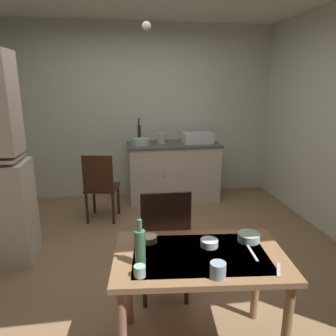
# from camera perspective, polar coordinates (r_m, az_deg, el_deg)

# --- Properties ---
(ground_plane) EXTENTS (5.29, 5.29, 0.00)m
(ground_plane) POSITION_cam_1_polar(r_m,az_deg,el_deg) (3.50, -3.45, -15.17)
(ground_plane) COLOR #8B6B4A
(wall_back) EXTENTS (4.39, 0.10, 2.63)m
(wall_back) POSITION_cam_1_polar(r_m,az_deg,el_deg) (5.03, -5.81, 9.91)
(wall_back) COLOR silver
(wall_back) RESTS_ON ground
(counter_cabinet) EXTENTS (1.37, 0.64, 0.88)m
(counter_cabinet) POSITION_cam_1_polar(r_m,az_deg,el_deg) (4.89, 0.96, -0.60)
(counter_cabinet) COLOR beige
(counter_cabinet) RESTS_ON ground
(sink_basin) EXTENTS (0.44, 0.34, 0.15)m
(sink_basin) POSITION_cam_1_polar(r_m,az_deg,el_deg) (4.85, 5.33, 5.47)
(sink_basin) COLOR white
(sink_basin) RESTS_ON counter_cabinet
(hand_pump) EXTENTS (0.05, 0.27, 0.39)m
(hand_pump) POSITION_cam_1_polar(r_m,az_deg,el_deg) (4.74, -5.20, 6.38)
(hand_pump) COLOR #232328
(hand_pump) RESTS_ON counter_cabinet
(mixing_bowl_counter) EXTENTS (0.26, 0.26, 0.10)m
(mixing_bowl_counter) POSITION_cam_1_polar(r_m,az_deg,el_deg) (4.67, -4.92, 4.76)
(mixing_bowl_counter) COLOR #ADD1C1
(mixing_bowl_counter) RESTS_ON counter_cabinet
(stoneware_crock) EXTENTS (0.13, 0.13, 0.15)m
(stoneware_crock) POSITION_cam_1_polar(r_m,az_deg,el_deg) (4.78, -1.23, 5.38)
(stoneware_crock) COLOR beige
(stoneware_crock) RESTS_ON counter_cabinet
(dining_table) EXTENTS (1.13, 0.76, 0.72)m
(dining_table) POSITION_cam_1_polar(r_m,az_deg,el_deg) (2.13, 5.69, -17.57)
(dining_table) COLOR #996E47
(dining_table) RESTS_ON ground
(chair_far_side) EXTENTS (0.41, 0.41, 0.98)m
(chair_far_side) POSITION_cam_1_polar(r_m,az_deg,el_deg) (2.63, -0.64, -13.41)
(chair_far_side) COLOR #3A2218
(chair_far_side) RESTS_ON ground
(chair_by_counter) EXTENTS (0.47, 0.47, 0.90)m
(chair_by_counter) POSITION_cam_1_polar(r_m,az_deg,el_deg) (4.17, -12.00, -3.16)
(chair_by_counter) COLOR #3B1E14
(chair_by_counter) RESTS_ON ground
(serving_bowl_wide) EXTENTS (0.15, 0.15, 0.05)m
(serving_bowl_wide) POSITION_cam_1_polar(r_m,az_deg,el_deg) (2.27, 14.32, -11.97)
(serving_bowl_wide) COLOR #ADD1C1
(serving_bowl_wide) RESTS_ON dining_table
(soup_bowl_small) EXTENTS (0.11, 0.11, 0.04)m
(soup_bowl_small) POSITION_cam_1_polar(r_m,az_deg,el_deg) (2.19, -3.45, -12.62)
(soup_bowl_small) COLOR beige
(soup_bowl_small) RESTS_ON dining_table
(sauce_dish) EXTENTS (0.12, 0.12, 0.05)m
(sauce_dish) POSITION_cam_1_polar(r_m,az_deg,el_deg) (2.15, 7.44, -13.23)
(sauce_dish) COLOR white
(sauce_dish) RESTS_ON dining_table
(teacup_mint) EXTENTS (0.09, 0.09, 0.09)m
(teacup_mint) POSITION_cam_1_polar(r_m,az_deg,el_deg) (1.85, 8.97, -17.71)
(teacup_mint) COLOR #9EB2C6
(teacup_mint) RESTS_ON dining_table
(teacup_cream) EXTENTS (0.07, 0.07, 0.06)m
(teacup_cream) POSITION_cam_1_polar(r_m,az_deg,el_deg) (1.85, -5.11, -18.01)
(teacup_cream) COLOR #ADD1C1
(teacup_cream) RESTS_ON dining_table
(glass_bottle) EXTENTS (0.06, 0.06, 0.29)m
(glass_bottle) POSITION_cam_1_polar(r_m,az_deg,el_deg) (1.90, -5.04, -13.92)
(glass_bottle) COLOR #4C7F56
(glass_bottle) RESTS_ON dining_table
(table_knife) EXTENTS (0.03, 0.19, 0.00)m
(table_knife) POSITION_cam_1_polar(r_m,az_deg,el_deg) (2.13, 14.96, -14.57)
(table_knife) COLOR silver
(table_knife) RESTS_ON dining_table
(teaspoon_near_bowl) EXTENTS (0.08, 0.14, 0.00)m
(teaspoon_near_bowl) POSITION_cam_1_polar(r_m,az_deg,el_deg) (2.01, 19.27, -16.93)
(teaspoon_near_bowl) COLOR beige
(teaspoon_near_bowl) RESTS_ON dining_table
(pendant_bulb) EXTENTS (0.08, 0.08, 0.08)m
(pendant_bulb) POSITION_cam_1_polar(r_m,az_deg,el_deg) (3.10, -3.90, 24.15)
(pendant_bulb) COLOR #F9EFCC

